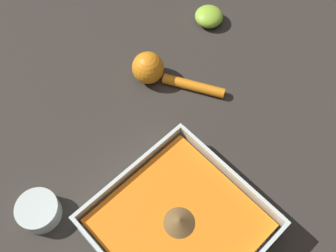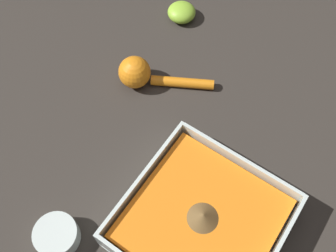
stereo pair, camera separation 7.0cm
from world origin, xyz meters
TOP-DOWN VIEW (x-y plane):
  - ground_plane at (0.00, 0.00)m, footprint 4.00×4.00m
  - square_dish at (-0.00, 0.04)m, footprint 0.23×0.23m
  - spice_bowl at (0.15, -0.13)m, footprint 0.07×0.07m
  - lemon_squeezer at (-0.18, -0.20)m, footprint 0.11×0.17m
  - lemon_half at (-0.36, -0.24)m, footprint 0.06×0.06m

SIDE VIEW (x-z plane):
  - ground_plane at x=0.00m, z-range 0.00..0.00m
  - spice_bowl at x=0.15m, z-range 0.00..0.03m
  - lemon_half at x=-0.36m, z-range 0.00..0.03m
  - square_dish at x=0.00m, z-range -0.01..0.06m
  - lemon_squeezer at x=-0.18m, z-range 0.00..0.06m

